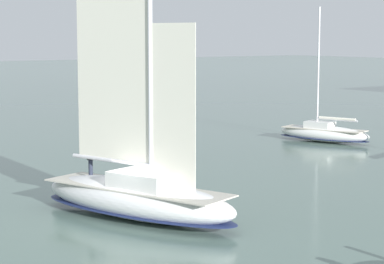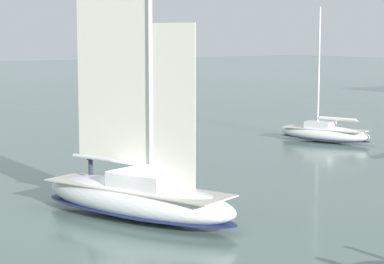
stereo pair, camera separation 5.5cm
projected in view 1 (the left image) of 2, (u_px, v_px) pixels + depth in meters
ground_plane at (137, 218)px, 32.92m from camera, size 400.00×400.00×0.00m
sailboat_main at (137, 193)px, 32.77m from camera, size 10.82×5.97×14.32m
sailboat_moored_mid_channel at (324, 133)px, 56.58m from camera, size 7.64×4.21×10.14m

